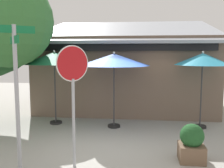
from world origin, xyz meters
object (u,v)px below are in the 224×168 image
at_px(patio_umbrella_royal_blue_center, 114,60).
at_px(sidewalk_planter, 192,143).
at_px(patio_umbrella_forest_green_left, 54,59).
at_px(stop_sign, 73,83).
at_px(patio_umbrella_teal_right, 203,60).
at_px(street_sign_post, 16,84).

bearing_deg(patio_umbrella_royal_blue_center, sidewalk_planter, -50.43).
bearing_deg(patio_umbrella_royal_blue_center, patio_umbrella_forest_green_left, 174.65).
distance_m(stop_sign, patio_umbrella_teal_right, 5.07).
bearing_deg(patio_umbrella_forest_green_left, street_sign_post, -82.72).
height_order(patio_umbrella_forest_green_left, sidewalk_planter, patio_umbrella_forest_green_left).
height_order(patio_umbrella_royal_blue_center, sidewalk_planter, patio_umbrella_royal_blue_center).
bearing_deg(stop_sign, sidewalk_planter, 12.97).
bearing_deg(sidewalk_planter, street_sign_post, -165.58).
xyz_separation_m(patio_umbrella_royal_blue_center, patio_umbrella_teal_right, (3.01, 0.28, 0.01)).
bearing_deg(stop_sign, street_sign_post, -162.20).
distance_m(street_sign_post, patio_umbrella_royal_blue_center, 4.06).
relative_size(street_sign_post, stop_sign, 1.15).
bearing_deg(street_sign_post, sidewalk_planter, 14.42).
xyz_separation_m(patio_umbrella_forest_green_left, patio_umbrella_royal_blue_center, (2.20, -0.21, -0.04)).
xyz_separation_m(street_sign_post, patio_umbrella_forest_green_left, (-0.49, 3.87, 0.45)).
bearing_deg(patio_umbrella_forest_green_left, sidewalk_planter, -33.09).
relative_size(patio_umbrella_forest_green_left, patio_umbrella_teal_right, 1.01).
bearing_deg(patio_umbrella_teal_right, stop_sign, -134.97).
distance_m(patio_umbrella_forest_green_left, patio_umbrella_royal_blue_center, 2.21).
bearing_deg(sidewalk_planter, patio_umbrella_forest_green_left, 146.91).
height_order(street_sign_post, patio_umbrella_forest_green_left, street_sign_post).
xyz_separation_m(street_sign_post, patio_umbrella_royal_blue_center, (1.70, 3.66, 0.41)).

